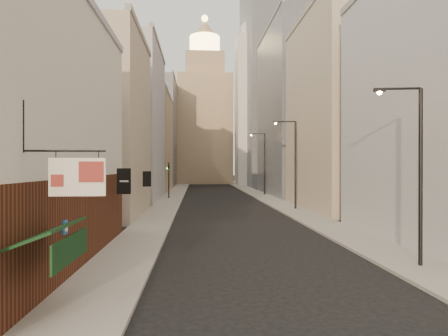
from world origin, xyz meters
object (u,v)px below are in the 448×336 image
Objects in this scene: streetlamp_mid at (293,159)px; traffic_light_left at (169,172)px; streetlamp_near at (416,165)px; streetlamp_far at (263,160)px; clock_tower at (205,117)px; white_tower at (253,106)px.

streetlamp_mid reaches higher than traffic_light_left.
streetlamp_near is 0.83× the size of streetlamp_far.
streetlamp_near is 38.12m from traffic_light_left.
traffic_light_left is (-5.91, -48.70, -13.97)m from clock_tower.
white_tower is 50.42m from streetlamp_mid.
clock_tower reaches higher than streetlamp_near.
streetlamp_far is (0.27, 18.95, 0.25)m from streetlamp_mid.
streetlamp_far is at bearing 96.73° from streetlamp_mid.
streetlamp_far is at bearing -79.59° from clock_tower.
streetlamp_far is (0.56, 40.84, 0.93)m from streetlamp_near.
clock_tower reaches higher than streetlamp_far.
clock_tower reaches higher than streetlamp_mid.
streetlamp_mid is at bearing -72.39° from streetlamp_far.
streetlamp_far reaches higher than streetlamp_mid.
clock_tower is 51.00m from traffic_light_left.
traffic_light_left is at bearing -96.91° from clock_tower.
streetlamp_near is (7.44, -84.39, -13.12)m from clock_tower.
traffic_light_left is at bearing -141.27° from streetlamp_far.
streetlamp_far is 1.91× the size of traffic_light_left.
clock_tower is 4.71× the size of streetlamp_far.
traffic_light_left is at bearing -115.98° from white_tower.
streetlamp_mid is at bearing 97.88° from streetlamp_near.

